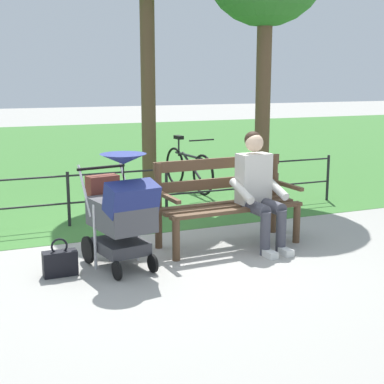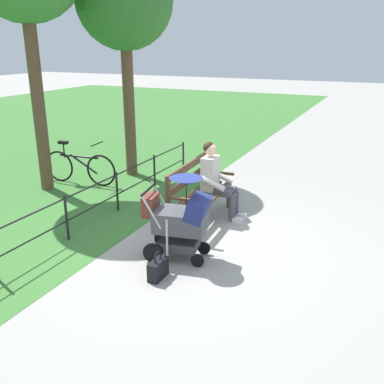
{
  "view_description": "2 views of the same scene",
  "coord_description": "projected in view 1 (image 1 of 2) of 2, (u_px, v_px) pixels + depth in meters",
  "views": [
    {
      "loc": [
        1.88,
        5.36,
        1.86
      ],
      "look_at": [
        -0.36,
        0.04,
        0.66
      ],
      "focal_mm": 52.15,
      "sensor_mm": 36.0,
      "label": 1
    },
    {
      "loc": [
        5.26,
        2.62,
        2.79
      ],
      "look_at": [
        -0.25,
        0.07,
        0.7
      ],
      "focal_mm": 40.68,
      "sensor_mm": 36.0,
      "label": 2
    }
  ],
  "objects": [
    {
      "name": "stroller",
      "position": [
        121.0,
        210.0,
        5.41
      ],
      "size": [
        0.64,
        0.95,
        1.15
      ],
      "color": "black",
      "rests_on": "ground"
    },
    {
      "name": "handbag",
      "position": [
        60.0,
        263.0,
        5.3
      ],
      "size": [
        0.32,
        0.14,
        0.37
      ],
      "color": "black",
      "rests_on": "ground"
    },
    {
      "name": "bicycle",
      "position": [
        188.0,
        168.0,
        9.3
      ],
      "size": [
        0.44,
        1.66,
        0.89
      ],
      "color": "black",
      "rests_on": "ground"
    },
    {
      "name": "grass_lawn",
      "position": [
        41.0,
        153.0,
        13.87
      ],
      "size": [
        40.0,
        16.0,
        0.01
      ],
      "primitive_type": "cube",
      "color": "#3D7533",
      "rests_on": "ground"
    },
    {
      "name": "park_bench",
      "position": [
        226.0,
        198.0,
        6.24
      ],
      "size": [
        1.62,
        0.67,
        0.96
      ],
      "color": "brown",
      "rests_on": "ground"
    },
    {
      "name": "ground_plane",
      "position": [
        159.0,
        255.0,
        5.93
      ],
      "size": [
        60.0,
        60.0,
        0.0
      ],
      "primitive_type": "plane",
      "color": "#9E9B93"
    },
    {
      "name": "park_fence",
      "position": [
        119.0,
        190.0,
        7.24
      ],
      "size": [
        6.6,
        0.04,
        0.7
      ],
      "color": "black",
      "rests_on": "ground"
    },
    {
      "name": "person_on_bench",
      "position": [
        259.0,
        187.0,
        6.12
      ],
      "size": [
        0.55,
        0.74,
        1.28
      ],
      "color": "#42424C",
      "rests_on": "ground"
    }
  ]
}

